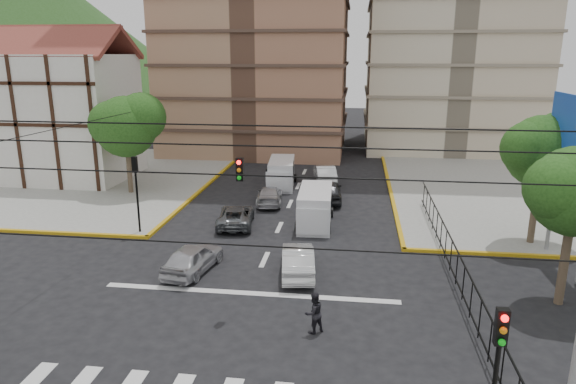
% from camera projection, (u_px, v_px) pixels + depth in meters
% --- Properties ---
extents(ground, '(160.00, 160.00, 0.00)m').
position_uv_depth(ground, '(243.00, 306.00, 21.18)').
color(ground, black).
rests_on(ground, ground).
extents(sidewalk_nw, '(26.00, 26.00, 0.15)m').
position_uv_depth(sidewalk_nw, '(60.00, 177.00, 42.83)').
color(sidewalk_nw, gray).
rests_on(sidewalk_nw, ground).
extents(sidewalk_ne, '(26.00, 26.00, 0.15)m').
position_uv_depth(sidewalk_ne, '(568.00, 194.00, 37.74)').
color(sidewalk_ne, gray).
rests_on(sidewalk_ne, ground).
extents(stop_line, '(13.00, 0.40, 0.01)m').
position_uv_depth(stop_line, '(249.00, 293.00, 22.32)').
color(stop_line, silver).
rests_on(stop_line, ground).
extents(tudor_building, '(10.80, 8.05, 12.23)m').
position_uv_depth(tudor_building, '(65.00, 115.00, 41.35)').
color(tudor_building, silver).
rests_on(tudor_building, ground).
extents(distant_hill, '(70.00, 70.00, 28.00)m').
position_uv_depth(distant_hill, '(24.00, 30.00, 91.46)').
color(distant_hill, '#264D19').
rests_on(distant_hill, ground).
extents(park_fence, '(0.10, 22.50, 1.66)m').
position_uv_depth(park_fence, '(449.00, 273.00, 24.34)').
color(park_fence, black).
rests_on(park_fence, ground).
extents(tree_park_c, '(4.65, 3.80, 7.25)m').
position_uv_depth(tree_park_c, '(544.00, 148.00, 26.61)').
color(tree_park_c, '#473828').
rests_on(tree_park_c, ground).
extents(tree_tudor, '(5.39, 4.40, 7.43)m').
position_uv_depth(tree_tudor, '(127.00, 124.00, 36.64)').
color(tree_tudor, '#473828').
rests_on(tree_tudor, ground).
extents(traffic_light_se, '(0.28, 0.22, 4.40)m').
position_uv_depth(traffic_light_se, '(497.00, 365.00, 11.91)').
color(traffic_light_se, black).
rests_on(traffic_light_se, ground).
extents(traffic_light_nw, '(0.28, 0.22, 4.40)m').
position_uv_depth(traffic_light_nw, '(136.00, 182.00, 28.81)').
color(traffic_light_nw, black).
rests_on(traffic_light_nw, ground).
extents(traffic_light_hanging, '(18.00, 9.12, 0.92)m').
position_uv_depth(traffic_light_hanging, '(227.00, 179.00, 17.68)').
color(traffic_light_hanging, black).
rests_on(traffic_light_hanging, ground).
extents(van_right_lane, '(2.06, 4.92, 2.19)m').
position_uv_depth(van_right_lane, '(315.00, 209.00, 30.78)').
color(van_right_lane, silver).
rests_on(van_right_lane, ground).
extents(van_left_lane, '(2.26, 4.87, 2.13)m').
position_uv_depth(van_left_lane, '(281.00, 174.00, 39.73)').
color(van_left_lane, silver).
rests_on(van_left_lane, ground).
extents(car_silver_front_left, '(2.31, 4.30, 1.39)m').
position_uv_depth(car_silver_front_left, '(193.00, 258.00, 24.37)').
color(car_silver_front_left, '#B6B6BB').
rests_on(car_silver_front_left, ground).
extents(car_white_front_right, '(2.01, 4.36, 1.38)m').
position_uv_depth(car_white_front_right, '(298.00, 260.00, 24.13)').
color(car_white_front_right, silver).
rests_on(car_white_front_right, ground).
extents(car_grey_mid_left, '(2.57, 4.61, 1.22)m').
position_uv_depth(car_grey_mid_left, '(236.00, 216.00, 30.99)').
color(car_grey_mid_left, '#585C60').
rests_on(car_grey_mid_left, ground).
extents(car_silver_rear_left, '(2.19, 4.36, 1.22)m').
position_uv_depth(car_silver_rear_left, '(269.00, 195.00, 35.41)').
color(car_silver_rear_left, '#AAAAAF').
rests_on(car_silver_rear_left, ground).
extents(car_darkgrey_mid_right, '(2.09, 4.58, 1.52)m').
position_uv_depth(car_darkgrey_mid_right, '(329.00, 191.00, 35.94)').
color(car_darkgrey_mid_right, '#27282A').
rests_on(car_darkgrey_mid_right, ground).
extents(car_white_rear_right, '(2.23, 4.54, 1.43)m').
position_uv_depth(car_white_rear_right, '(325.00, 174.00, 41.26)').
color(car_white_rear_right, silver).
rests_on(car_white_rear_right, ground).
extents(pedestrian_crosswalk, '(0.98, 0.96, 1.60)m').
position_uv_depth(pedestrian_crosswalk, '(314.00, 313.00, 19.01)').
color(pedestrian_crosswalk, black).
rests_on(pedestrian_crosswalk, ground).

